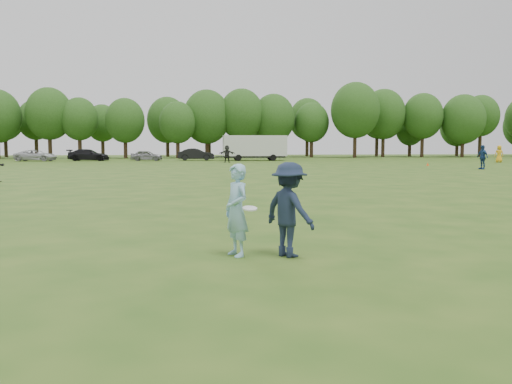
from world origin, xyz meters
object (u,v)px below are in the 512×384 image
(thrower, at_px, (237,210))
(defender, at_px, (289,210))
(car_e, at_px, (147,156))
(player_far_b, at_px, (482,157))
(car_c, at_px, (36,156))
(field_cone, at_px, (428,164))
(car_d, at_px, (89,155))
(car_f, at_px, (196,154))
(cargo_trailer, at_px, (255,147))
(player_far_d, at_px, (227,154))
(player_far_c, at_px, (499,154))

(thrower, height_order, defender, defender)
(defender, relative_size, car_e, 0.44)
(player_far_b, bearing_deg, car_c, -134.84)
(car_c, bearing_deg, car_e, -83.95)
(thrower, bearing_deg, car_c, 174.52)
(field_cone, bearing_deg, defender, -117.87)
(car_e, height_order, field_cone, car_e)
(car_d, distance_m, car_f, 13.46)
(thrower, relative_size, car_d, 0.34)
(defender, bearing_deg, cargo_trailer, -41.30)
(car_d, distance_m, cargo_trailer, 20.95)
(defender, relative_size, player_far_d, 0.88)
(car_d, distance_m, field_cone, 40.89)
(car_d, bearing_deg, field_cone, -115.49)
(field_cone, distance_m, cargo_trailer, 23.76)
(defender, bearing_deg, player_far_d, -37.75)
(defender, xyz_separation_m, car_c, (-20.38, 60.13, -0.17))
(thrower, height_order, car_d, thrower)
(player_far_b, bearing_deg, car_f, -152.60)
(car_d, xyz_separation_m, field_cone, (35.46, -20.36, -0.58))
(player_far_b, bearing_deg, field_cone, 176.27)
(thrower, xyz_separation_m, cargo_trailer, (7.65, 58.79, 0.92))
(player_far_c, relative_size, car_f, 0.42)
(field_cone, bearing_deg, car_c, 154.55)
(car_d, bearing_deg, thrower, -163.32)
(player_far_b, height_order, cargo_trailer, cargo_trailer)
(player_far_d, relative_size, car_d, 0.39)
(thrower, xyz_separation_m, player_far_b, (23.38, 32.33, 0.16))
(car_f, height_order, cargo_trailer, cargo_trailer)
(player_far_d, xyz_separation_m, field_cone, (18.62, -11.89, -0.84))
(player_far_c, height_order, player_far_d, player_far_d)
(car_d, relative_size, cargo_trailer, 0.56)
(car_e, bearing_deg, defender, -168.16)
(player_far_b, distance_m, player_far_c, 19.36)
(car_e, bearing_deg, cargo_trailer, -87.86)
(defender, distance_m, field_cone, 45.58)
(player_far_c, bearing_deg, car_f, -5.14)
(player_far_c, xyz_separation_m, car_d, (-47.73, 12.31, -0.25))
(player_far_d, relative_size, cargo_trailer, 0.22)
(player_far_b, xyz_separation_m, car_f, (-23.12, 28.14, -0.23))
(player_far_b, xyz_separation_m, car_e, (-29.34, 27.19, -0.33))
(car_d, xyz_separation_m, car_f, (13.46, 0.00, 0.04))
(defender, relative_size, field_cone, 5.78)
(defender, distance_m, car_d, 62.27)
(player_far_b, relative_size, car_e, 0.51)
(car_c, bearing_deg, player_far_c, -94.46)
(car_d, height_order, field_cone, car_d)
(player_far_c, height_order, car_f, player_far_c)
(thrower, distance_m, defender, 0.96)
(car_f, xyz_separation_m, field_cone, (21.99, -20.36, -0.62))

